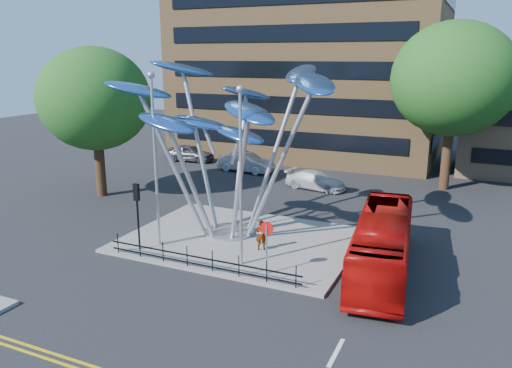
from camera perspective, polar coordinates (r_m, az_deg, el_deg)
The scene contains 15 objects.
ground at distance 21.74m, azimuth -6.45°, elevation -12.06°, with size 120.00×120.00×0.00m, color black.
traffic_island at distance 26.97m, azimuth -1.72°, elevation -6.38°, with size 12.00×9.00×0.15m, color slate.
tree_right at distance 38.67m, azimuth 21.68°, elevation 11.06°, with size 8.80×8.80×12.11m.
tree_left at distance 36.05m, azimuth -17.96°, elevation 9.21°, with size 7.60×7.60×10.32m.
leaf_sculpture at distance 26.44m, azimuth -3.28°, elevation 8.37°, with size 12.72×9.54×9.51m.
street_lamp_left at distance 25.25m, azimuth -11.52°, elevation 4.34°, with size 0.36×0.36×8.80m.
street_lamp_right at distance 22.32m, azimuth -1.77°, elevation 2.62°, with size 0.36×0.36×8.30m.
traffic_light_island at distance 25.39m, azimuth -13.44°, elevation -2.08°, with size 0.28×0.18×3.42m.
no_entry_sign_island at distance 22.22m, azimuth 1.24°, elevation -6.25°, with size 0.60×0.10×2.45m.
pedestrian_railing_front at distance 23.30m, azimuth -6.46°, elevation -8.68°, with size 10.00×0.06×1.00m.
red_bus at distance 23.58m, azimuth 14.27°, elevation -6.62°, with size 2.30×9.84×2.74m, color #A00907.
pedestrian at distance 25.17m, azimuth 0.59°, elevation -5.85°, with size 0.57×0.37×1.56m, color gray.
parked_car_left at distance 47.33m, azimuth -7.59°, elevation 3.53°, with size 1.85×4.59×1.56m, color #43454B.
parked_car_mid at distance 42.63m, azimuth -1.17°, elevation 2.49°, with size 1.73×4.95×1.63m, color #ACAFB4.
parked_car_right at distance 37.36m, azimuth 6.84°, elevation 0.42°, with size 1.86×4.57×1.33m, color silver.
Camera 1 is at (10.19, -16.58, 9.69)m, focal length 35.00 mm.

